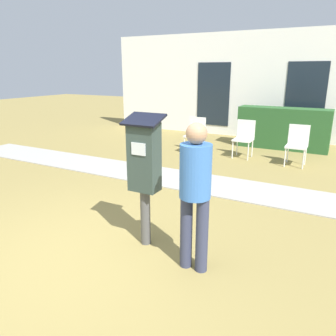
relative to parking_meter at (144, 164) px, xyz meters
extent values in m
plane|color=olive|center=(-0.49, -0.65, -1.02)|extent=(40.00, 40.00, 0.00)
cube|color=#A3A099|center=(-0.49, 2.40, -1.01)|extent=(12.00, 1.10, 0.02)
cube|color=white|center=(-0.49, 7.38, 0.58)|extent=(10.00, 0.24, 3.20)
cube|color=#19232D|center=(-1.89, 7.25, 0.28)|extent=(1.10, 0.02, 2.00)
cube|color=#19232D|center=(0.91, 7.25, 0.28)|extent=(1.10, 0.02, 2.00)
cylinder|color=#4C4C4C|center=(0.00, 0.00, -0.67)|extent=(0.12, 0.12, 0.70)
cube|color=#2D3D38|center=(0.00, 0.00, 0.08)|extent=(0.34, 0.22, 0.80)
cube|color=silver|center=(0.00, -0.12, 0.20)|extent=(0.18, 0.01, 0.14)
cube|color=black|center=(0.00, 0.00, 0.51)|extent=(0.44, 0.31, 0.12)
cylinder|color=#333851|center=(0.64, -0.21, -0.61)|extent=(0.13, 0.13, 0.82)
cylinder|color=#333851|center=(0.82, -0.21, -0.61)|extent=(0.13, 0.13, 0.82)
cylinder|color=#386BB7|center=(0.73, -0.21, 0.08)|extent=(0.32, 0.32, 0.55)
sphere|color=tan|center=(0.73, -0.21, 0.46)|extent=(0.21, 0.21, 0.21)
cylinder|color=white|center=(-1.55, 4.36, -0.81)|extent=(0.03, 0.03, 0.42)
cylinder|color=white|center=(-1.17, 4.36, -0.81)|extent=(0.03, 0.03, 0.42)
cylinder|color=white|center=(-1.55, 4.74, -0.81)|extent=(0.03, 0.03, 0.42)
cylinder|color=white|center=(-1.17, 4.74, -0.81)|extent=(0.03, 0.03, 0.42)
cube|color=white|center=(-1.36, 4.55, -0.58)|extent=(0.44, 0.44, 0.04)
cube|color=white|center=(-1.36, 4.75, -0.34)|extent=(0.44, 0.04, 0.44)
cylinder|color=white|center=(-0.30, 4.46, -0.81)|extent=(0.03, 0.03, 0.42)
cylinder|color=white|center=(0.08, 4.46, -0.81)|extent=(0.03, 0.03, 0.42)
cylinder|color=white|center=(-0.30, 4.84, -0.81)|extent=(0.03, 0.03, 0.42)
cylinder|color=white|center=(0.08, 4.84, -0.81)|extent=(0.03, 0.03, 0.42)
cube|color=white|center=(-0.11, 4.65, -0.58)|extent=(0.44, 0.44, 0.04)
cube|color=white|center=(-0.11, 4.85, -0.34)|extent=(0.44, 0.04, 0.44)
cylinder|color=white|center=(0.94, 4.30, -0.81)|extent=(0.03, 0.03, 0.42)
cylinder|color=white|center=(1.32, 4.30, -0.81)|extent=(0.03, 0.03, 0.42)
cylinder|color=white|center=(0.94, 4.68, -0.81)|extent=(0.03, 0.03, 0.42)
cylinder|color=white|center=(1.32, 4.68, -0.81)|extent=(0.03, 0.03, 0.42)
cube|color=white|center=(1.13, 4.49, -0.58)|extent=(0.44, 0.44, 0.04)
cube|color=white|center=(1.13, 4.69, -0.34)|extent=(0.44, 0.04, 0.44)
cube|color=#285628|center=(0.55, 6.15, -0.47)|extent=(2.37, 0.60, 1.10)
camera|label=1|loc=(1.95, -3.07, 1.04)|focal=35.00mm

